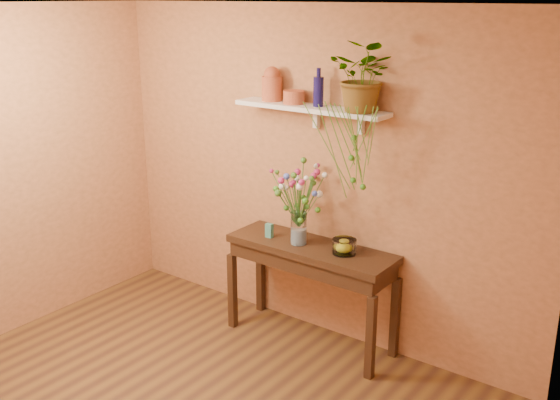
{
  "coord_description": "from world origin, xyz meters",
  "views": [
    {
      "loc": [
        2.82,
        -2.27,
        2.76
      ],
      "look_at": [
        0.0,
        1.55,
        1.25
      ],
      "focal_mm": 41.72,
      "sensor_mm": 36.0,
      "label": 1
    }
  ],
  "objects_px": {
    "bouquet": "(299,188)",
    "glass_vase": "(299,231)",
    "sideboard": "(311,259)",
    "spider_plant": "(365,76)",
    "glass_bowl": "(344,247)",
    "terracotta_jug": "(272,84)",
    "blue_bottle": "(318,91)"
  },
  "relations": [
    {
      "from": "glass_bowl",
      "to": "glass_vase",
      "type": "bearing_deg",
      "value": -173.51
    },
    {
      "from": "blue_bottle",
      "to": "spider_plant",
      "type": "distance_m",
      "value": 0.43
    },
    {
      "from": "spider_plant",
      "to": "glass_bowl",
      "type": "distance_m",
      "value": 1.3
    },
    {
      "from": "bouquet",
      "to": "glass_vase",
      "type": "bearing_deg",
      "value": 135.96
    },
    {
      "from": "sideboard",
      "to": "bouquet",
      "type": "relative_size",
      "value": 2.59
    },
    {
      "from": "blue_bottle",
      "to": "sideboard",
      "type": "bearing_deg",
      "value": -72.47
    },
    {
      "from": "spider_plant",
      "to": "glass_bowl",
      "type": "bearing_deg",
      "value": -126.1
    },
    {
      "from": "blue_bottle",
      "to": "glass_vase",
      "type": "distance_m",
      "value": 1.11
    },
    {
      "from": "glass_bowl",
      "to": "terracotta_jug",
      "type": "bearing_deg",
      "value": 170.87
    },
    {
      "from": "sideboard",
      "to": "bouquet",
      "type": "height_order",
      "value": "bouquet"
    },
    {
      "from": "terracotta_jug",
      "to": "glass_bowl",
      "type": "bearing_deg",
      "value": -9.13
    },
    {
      "from": "spider_plant",
      "to": "glass_vase",
      "type": "height_order",
      "value": "spider_plant"
    },
    {
      "from": "sideboard",
      "to": "glass_vase",
      "type": "distance_m",
      "value": 0.26
    },
    {
      "from": "terracotta_jug",
      "to": "glass_vase",
      "type": "xyz_separation_m",
      "value": [
        0.39,
        -0.17,
        -1.11
      ]
    },
    {
      "from": "bouquet",
      "to": "blue_bottle",
      "type": "bearing_deg",
      "value": 73.4
    },
    {
      "from": "blue_bottle",
      "to": "bouquet",
      "type": "relative_size",
      "value": 0.54
    },
    {
      "from": "bouquet",
      "to": "glass_bowl",
      "type": "bearing_deg",
      "value": 7.56
    },
    {
      "from": "glass_vase",
      "to": "terracotta_jug",
      "type": "bearing_deg",
      "value": 156.33
    },
    {
      "from": "spider_plant",
      "to": "glass_vase",
      "type": "relative_size",
      "value": 1.95
    },
    {
      "from": "terracotta_jug",
      "to": "blue_bottle",
      "type": "xyz_separation_m",
      "value": [
        0.45,
        -0.01,
        -0.01
      ]
    },
    {
      "from": "spider_plant",
      "to": "bouquet",
      "type": "height_order",
      "value": "spider_plant"
    },
    {
      "from": "blue_bottle",
      "to": "spider_plant",
      "type": "bearing_deg",
      "value": -3.62
    },
    {
      "from": "terracotta_jug",
      "to": "bouquet",
      "type": "xyz_separation_m",
      "value": [
        0.4,
        -0.18,
        -0.75
      ]
    },
    {
      "from": "blue_bottle",
      "to": "spider_plant",
      "type": "height_order",
      "value": "spider_plant"
    },
    {
      "from": "sideboard",
      "to": "glass_bowl",
      "type": "xyz_separation_m",
      "value": [
        0.3,
        0.01,
        0.18
      ]
    },
    {
      "from": "blue_bottle",
      "to": "bouquet",
      "type": "xyz_separation_m",
      "value": [
        -0.05,
        -0.17,
        -0.74
      ]
    },
    {
      "from": "sideboard",
      "to": "blue_bottle",
      "type": "bearing_deg",
      "value": 107.53
    },
    {
      "from": "blue_bottle",
      "to": "glass_bowl",
      "type": "bearing_deg",
      "value": -19.13
    },
    {
      "from": "sideboard",
      "to": "terracotta_jug",
      "type": "relative_size",
      "value": 5.12
    },
    {
      "from": "spider_plant",
      "to": "bouquet",
      "type": "xyz_separation_m",
      "value": [
        -0.46,
        -0.14,
        -0.88
      ]
    },
    {
      "from": "bouquet",
      "to": "glass_bowl",
      "type": "height_order",
      "value": "bouquet"
    },
    {
      "from": "terracotta_jug",
      "to": "sideboard",
      "type": "bearing_deg",
      "value": -15.66
    }
  ]
}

